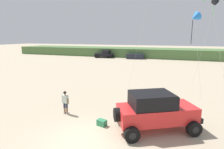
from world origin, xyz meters
TOP-DOWN VIEW (x-y plane):
  - ground_plane at (0.00, 0.00)m, footprint 220.00×220.00m
  - dune_ridge at (2.47, 42.47)m, footprint 90.00×9.30m
  - jeep at (3.43, 2.40)m, footprint 4.98×4.22m
  - person_watching at (-2.74, 2.59)m, footprint 0.62×0.35m
  - cooler_box at (0.33, 1.82)m, footprint 0.63×0.49m
  - distant_pickup at (-13.72, 36.56)m, footprint 4.81×2.92m
  - distant_sedan at (-5.75, 36.68)m, footprint 4.43×2.39m
  - kite_red_delta at (7.65, 15.41)m, footprint 2.16×2.61m
  - kite_blue_swept at (5.51, 10.19)m, footprint 1.59×2.33m

SIDE VIEW (x-z plane):
  - ground_plane at x=0.00m, z-range 0.00..0.00m
  - cooler_box at x=0.33m, z-range 0.00..0.38m
  - distant_sedan at x=-5.75m, z-range 0.00..1.20m
  - person_watching at x=-2.74m, z-range 0.10..1.77m
  - distant_pickup at x=-13.72m, z-range -0.05..1.93m
  - dune_ridge at x=2.47m, z-range 0.00..2.28m
  - jeep at x=3.43m, z-range 0.07..2.33m
  - kite_blue_swept at x=5.51m, z-range 3.18..10.71m
  - kite_red_delta at x=7.65m, z-range 4.14..13.39m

